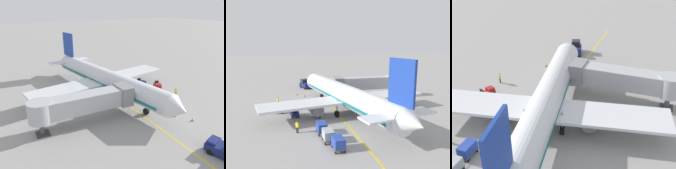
# 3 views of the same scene
# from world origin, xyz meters

# --- Properties ---
(ground_plane) EXTENTS (400.00, 400.00, 0.00)m
(ground_plane) POSITION_xyz_m (0.00, 0.00, 0.00)
(ground_plane) COLOR gray
(gate_lead_in_line) EXTENTS (0.24, 80.00, 0.01)m
(gate_lead_in_line) POSITION_xyz_m (0.00, 0.00, 0.00)
(gate_lead_in_line) COLOR gold
(gate_lead_in_line) RESTS_ON ground
(parked_airliner) EXTENTS (30.45, 37.20, 10.63)m
(parked_airliner) POSITION_xyz_m (1.31, -1.63, 3.19)
(parked_airliner) COLOR silver
(parked_airliner) RESTS_ON ground
(jet_bridge) EXTENTS (15.61, 3.50, 4.98)m
(jet_bridge) POSITION_xyz_m (9.24, 7.67, 3.46)
(jet_bridge) COLOR #A8AAAF
(jet_bridge) RESTS_ON ground
(pushback_tractor) EXTENTS (3.32, 4.83, 2.40)m
(pushback_tractor) POSITION_xyz_m (-2.81, 22.79, 1.10)
(pushback_tractor) COLOR navy
(pushback_tractor) RESTS_ON ground
(baggage_tug_lead) EXTENTS (1.40, 2.56, 1.62)m
(baggage_tug_lead) POSITION_xyz_m (-7.53, -1.46, 0.71)
(baggage_tug_lead) COLOR navy
(baggage_tug_lead) RESTS_ON ground
(baggage_tug_trailing) EXTENTS (2.11, 2.77, 1.62)m
(baggage_tug_trailing) POSITION_xyz_m (-9.66, 1.57, 0.71)
(baggage_tug_trailing) COLOR #B21E1E
(baggage_tug_trailing) RESTS_ON ground
(baggage_cart_front) EXTENTS (1.32, 2.91, 1.58)m
(baggage_cart_front) POSITION_xyz_m (-4.44, -10.06, 0.95)
(baggage_cart_front) COLOR #4C4C51
(baggage_cart_front) RESTS_ON ground
(baggage_cart_second_in_train) EXTENTS (1.32, 2.91, 1.58)m
(baggage_cart_second_in_train) POSITION_xyz_m (-4.15, -12.90, 0.95)
(baggage_cart_second_in_train) COLOR #4C4C51
(baggage_cart_second_in_train) RESTS_ON ground
(ground_crew_loader) EXTENTS (0.36, 0.71, 1.69)m
(ground_crew_loader) POSITION_xyz_m (-10.30, 6.32, 0.95)
(ground_crew_loader) COLOR #232328
(ground_crew_loader) RESTS_ON ground
(ground_crew_marshaller) EXTENTS (0.63, 0.50, 1.69)m
(ground_crew_marshaller) POSITION_xyz_m (-3.57, -3.70, 0.95)
(ground_crew_marshaller) COLOR #232328
(ground_crew_marshaller) RESTS_ON ground
(safety_cone_nose_left) EXTENTS (0.36, 0.36, 0.59)m
(safety_cone_nose_left) POSITION_xyz_m (-4.30, 12.45, 0.29)
(safety_cone_nose_left) COLOR black
(safety_cone_nose_left) RESTS_ON ground
(safety_cone_nose_right) EXTENTS (0.36, 0.36, 0.59)m
(safety_cone_nose_right) POSITION_xyz_m (-5.84, 14.80, 0.29)
(safety_cone_nose_right) COLOR black
(safety_cone_nose_right) RESTS_ON ground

